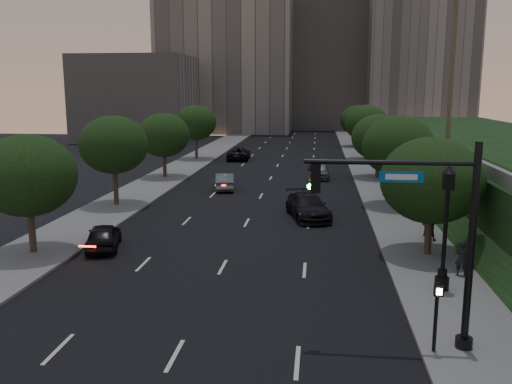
# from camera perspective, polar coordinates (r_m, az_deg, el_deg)

# --- Properties ---
(ground) EXTENTS (160.00, 160.00, 0.00)m
(ground) POSITION_cam_1_polar(r_m,az_deg,el_deg) (22.20, -5.83, -12.04)
(ground) COLOR black
(ground) RESTS_ON ground
(road_surface) EXTENTS (16.00, 140.00, 0.02)m
(road_surface) POSITION_cam_1_polar(r_m,az_deg,el_deg) (50.90, 1.36, 1.09)
(road_surface) COLOR black
(road_surface) RESTS_ON ground
(sidewalk_right) EXTENTS (4.50, 140.00, 0.15)m
(sidewalk_right) POSITION_cam_1_polar(r_m,az_deg,el_deg) (51.01, 12.90, 0.91)
(sidewalk_right) COLOR slate
(sidewalk_right) RESTS_ON ground
(sidewalk_left) EXTENTS (4.50, 140.00, 0.15)m
(sidewalk_left) POSITION_cam_1_polar(r_m,az_deg,el_deg) (52.79, -9.80, 1.35)
(sidewalk_left) COLOR slate
(sidewalk_left) RESTS_ON ground
(parapet_wall) EXTENTS (0.35, 90.00, 0.70)m
(parapet_wall) POSITION_cam_1_polar(r_m,az_deg,el_deg) (48.99, 17.16, 5.35)
(parapet_wall) COLOR slate
(parapet_wall) RESTS_ON embankment
(office_block_left) EXTENTS (26.00, 20.00, 32.00)m
(office_block_left) POSITION_cam_1_polar(r_m,az_deg,el_deg) (113.72, -2.95, 14.52)
(office_block_left) COLOR gray
(office_block_left) RESTS_ON ground
(office_block_mid) EXTENTS (22.00, 18.00, 26.00)m
(office_block_mid) POSITION_cam_1_polar(r_m,az_deg,el_deg) (122.05, 7.41, 12.78)
(office_block_mid) COLOR gray
(office_block_mid) RESTS_ON ground
(office_block_right) EXTENTS (20.00, 22.00, 36.00)m
(office_block_right) POSITION_cam_1_polar(r_m,az_deg,el_deg) (117.97, 16.59, 14.94)
(office_block_right) COLOR gray
(office_block_right) RESTS_ON ground
(office_block_filler) EXTENTS (18.00, 16.00, 14.00)m
(office_block_filler) POSITION_cam_1_polar(r_m,az_deg,el_deg) (95.01, -12.38, 9.59)
(office_block_filler) COLOR gray
(office_block_filler) RESTS_ON ground
(tree_right_a) EXTENTS (5.20, 5.20, 6.24)m
(tree_right_a) POSITION_cam_1_polar(r_m,az_deg,el_deg) (28.92, 18.01, 1.17)
(tree_right_a) COLOR #38281C
(tree_right_a) RESTS_ON ground
(tree_right_b) EXTENTS (5.20, 5.20, 6.74)m
(tree_right_b) POSITION_cam_1_polar(r_m,az_deg,el_deg) (40.59, 14.75, 4.68)
(tree_right_b) COLOR #38281C
(tree_right_b) RESTS_ON ground
(tree_right_c) EXTENTS (5.20, 5.20, 6.24)m
(tree_right_c) POSITION_cam_1_polar(r_m,az_deg,el_deg) (53.48, 12.79, 5.63)
(tree_right_c) COLOR #38281C
(tree_right_c) RESTS_ON ground
(tree_right_d) EXTENTS (5.20, 5.20, 6.74)m
(tree_right_d) POSITION_cam_1_polar(r_m,az_deg,el_deg) (67.34, 11.54, 7.11)
(tree_right_d) COLOR #38281C
(tree_right_d) RESTS_ON ground
(tree_right_e) EXTENTS (5.20, 5.20, 6.24)m
(tree_right_e) POSITION_cam_1_polar(r_m,az_deg,el_deg) (82.30, 10.64, 7.43)
(tree_right_e) COLOR #38281C
(tree_right_e) RESTS_ON ground
(tree_left_a) EXTENTS (5.00, 5.00, 6.34)m
(tree_left_a) POSITION_cam_1_polar(r_m,az_deg,el_deg) (30.21, -22.91, 1.59)
(tree_left_a) COLOR #38281C
(tree_left_a) RESTS_ON ground
(tree_left_b) EXTENTS (5.00, 5.00, 6.71)m
(tree_left_b) POSITION_cam_1_polar(r_m,az_deg,el_deg) (40.94, -14.76, 4.81)
(tree_left_b) COLOR #38281C
(tree_left_b) RESTS_ON ground
(tree_left_c) EXTENTS (5.00, 5.00, 6.34)m
(tree_left_c) POSITION_cam_1_polar(r_m,az_deg,el_deg) (53.25, -9.69, 5.92)
(tree_left_c) COLOR #38281C
(tree_left_c) RESTS_ON ground
(tree_left_d) EXTENTS (5.00, 5.00, 6.71)m
(tree_left_d) POSITION_cam_1_polar(r_m,az_deg,el_deg) (66.75, -6.35, 7.28)
(tree_left_d) COLOR #38281C
(tree_left_d) RESTS_ON ground
(traffic_signal_mast) EXTENTS (5.68, 0.56, 7.00)m
(traffic_signal_mast) POSITION_cam_1_polar(r_m,az_deg,el_deg) (18.47, 18.44, -5.23)
(traffic_signal_mast) COLOR black
(traffic_signal_mast) RESTS_ON ground
(street_lamp) EXTENTS (0.64, 0.64, 5.62)m
(street_lamp) POSITION_cam_1_polar(r_m,az_deg,el_deg) (24.14, 19.28, -4.11)
(street_lamp) COLOR black
(street_lamp) RESTS_ON ground
(pedestrian_signal) EXTENTS (0.30, 0.33, 2.50)m
(pedestrian_signal) POSITION_cam_1_polar(r_m,az_deg,el_deg) (18.75, 18.48, -11.80)
(pedestrian_signal) COLOR black
(pedestrian_signal) RESTS_ON ground
(sedan_near_left) EXTENTS (2.70, 4.43, 1.41)m
(sedan_near_left) POSITION_cam_1_polar(r_m,az_deg,el_deg) (30.71, -15.77, -4.50)
(sedan_near_left) COLOR black
(sedan_near_left) RESTS_ON ground
(sedan_mid_left) EXTENTS (2.26, 4.59, 1.45)m
(sedan_mid_left) POSITION_cam_1_polar(r_m,az_deg,el_deg) (46.92, -3.32, 1.13)
(sedan_mid_left) COLOR slate
(sedan_mid_left) RESTS_ON ground
(sedan_far_left) EXTENTS (2.89, 5.72, 1.55)m
(sedan_far_left) POSITION_cam_1_polar(r_m,az_deg,el_deg) (66.73, -1.83, 4.07)
(sedan_far_left) COLOR black
(sedan_far_left) RESTS_ON ground
(sedan_near_right) EXTENTS (3.61, 5.95, 1.61)m
(sedan_near_right) POSITION_cam_1_polar(r_m,az_deg,el_deg) (36.67, 5.47, -1.51)
(sedan_near_right) COLOR black
(sedan_near_right) RESTS_ON ground
(sedan_far_right) EXTENTS (1.85, 4.46, 1.51)m
(sedan_far_right) POSITION_cam_1_polar(r_m,az_deg,el_deg) (52.98, 6.73, 2.22)
(sedan_far_right) COLOR slate
(sedan_far_right) RESTS_ON ground
(pedestrian_a) EXTENTS (0.70, 0.55, 1.67)m
(pedestrian_a) POSITION_cam_1_polar(r_m,az_deg,el_deg) (26.66, 20.85, -6.51)
(pedestrian_a) COLOR black
(pedestrian_a) RESTS_ON sidewalk_right
(pedestrian_b) EXTENTS (0.92, 0.77, 1.70)m
(pedestrian_b) POSITION_cam_1_polar(r_m,az_deg,el_deg) (32.16, 17.78, -3.39)
(pedestrian_b) COLOR black
(pedestrian_b) RESTS_ON sidewalk_right
(pedestrian_c) EXTENTS (1.06, 0.49, 1.77)m
(pedestrian_c) POSITION_cam_1_polar(r_m,az_deg,el_deg) (33.01, 17.66, -2.96)
(pedestrian_c) COLOR black
(pedestrian_c) RESTS_ON sidewalk_right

